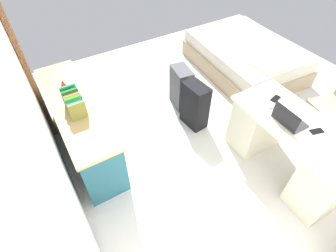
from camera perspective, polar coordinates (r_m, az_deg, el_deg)
ground_plane at (r=3.83m, az=12.15°, el=0.67°), size 5.41×5.41×0.00m
wall_back at (r=2.25m, az=-28.78°, el=4.88°), size 4.00×0.10×2.76m
door_wooden at (r=3.69m, az=-29.42°, el=13.55°), size 0.88×0.05×2.04m
desk at (r=3.23m, az=24.89°, el=-4.31°), size 1.46×0.70×0.75m
office_chair at (r=3.93m, az=32.61°, el=2.81°), size 0.55×0.55×0.94m
credenza at (r=3.36m, az=-18.46°, el=-0.01°), size 1.80×0.48×0.74m
bed at (r=4.86m, az=16.43°, el=14.18°), size 2.00×1.53×0.58m
suitcase_black at (r=3.55m, az=5.87°, el=4.48°), size 0.38×0.25×0.66m
suitcase_spare_grey at (r=3.86m, az=2.86°, el=8.37°), size 0.39×0.27×0.62m
laptop at (r=2.92m, az=24.69°, el=1.31°), size 0.32×0.23×0.21m
computer_mouse at (r=3.07m, az=21.59°, el=4.10°), size 0.06×0.10×0.03m
cell_phone_near_laptop at (r=2.99m, az=29.60°, el=-0.99°), size 0.10×0.15×0.01m
cell_phone_by_mouse at (r=3.21m, az=22.33°, el=5.55°), size 0.10×0.15×0.01m
book_row at (r=2.94m, az=-19.75°, el=4.71°), size 0.31×0.17×0.24m
figurine_small at (r=3.36m, az=-21.86°, el=8.53°), size 0.08×0.08×0.11m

